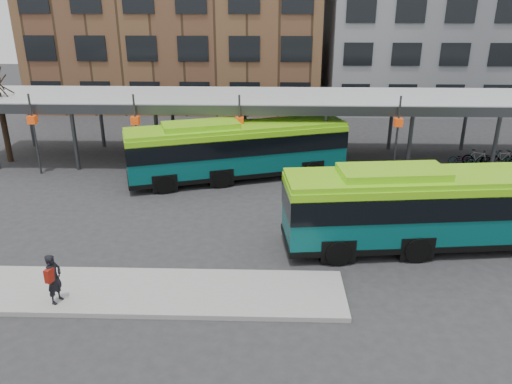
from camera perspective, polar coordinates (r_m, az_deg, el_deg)
ground at (r=20.80m, az=4.89°, el=-7.26°), size 120.00×120.00×0.00m
boarding_island at (r=18.65m, az=-12.08°, el=-11.09°), size 14.00×3.00×0.18m
canopy at (r=31.67m, az=3.87°, el=10.45°), size 40.00×6.53×4.80m
tree at (r=35.37m, az=-26.86°, el=6.92°), size 1.64×1.64×5.60m
bus_front at (r=22.06m, az=20.10°, el=-1.51°), size 13.10×4.09×3.55m
bus_rear at (r=28.73m, az=-2.21°, el=5.00°), size 12.78×6.41×3.47m
pedestrian at (r=18.41m, az=-22.10°, el=-9.14°), size 0.58×0.74×1.80m
bike_rack at (r=34.72m, az=26.13°, el=3.41°), size 5.91×1.41×1.03m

